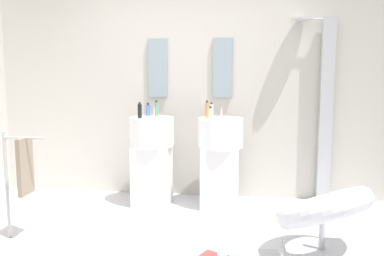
{
  "coord_description": "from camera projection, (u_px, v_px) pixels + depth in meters",
  "views": [
    {
      "loc": [
        0.61,
        -3.18,
        1.45
      ],
      "look_at": [
        0.15,
        0.55,
        0.95
      ],
      "focal_mm": 38.56,
      "sensor_mm": 36.0,
      "label": 1
    }
  ],
  "objects": [
    {
      "name": "shower_column",
      "position": [
        325.0,
        107.0,
        4.57
      ],
      "size": [
        0.49,
        0.24,
        2.05
      ],
      "color": "#B7BABF",
      "rests_on": "ground_plane"
    },
    {
      "name": "soap_bottle_black",
      "position": [
        140.0,
        111.0,
        4.41
      ],
      "size": [
        0.04,
        0.04,
        0.17
      ],
      "color": "black",
      "rests_on": "pedestal_sink_left"
    },
    {
      "name": "soap_bottle_green",
      "position": [
        156.0,
        109.0,
        4.63
      ],
      "size": [
        0.04,
        0.04,
        0.17
      ],
      "color": "#59996B",
      "rests_on": "pedestal_sink_left"
    },
    {
      "name": "ground_plane",
      "position": [
        166.0,
        253.0,
        3.4
      ],
      "size": [
        4.8,
        3.6,
        0.04
      ],
      "primitive_type": "cube",
      "color": "silver"
    },
    {
      "name": "towel_rack",
      "position": [
        22.0,
        169.0,
        3.57
      ],
      "size": [
        0.37,
        0.22,
        0.95
      ],
      "color": "#B7BABF",
      "rests_on": "ground_plane"
    },
    {
      "name": "rear_partition",
      "position": [
        191.0,
        86.0,
        4.85
      ],
      "size": [
        4.8,
        0.1,
        2.6
      ],
      "primitive_type": "cube",
      "color": "beige",
      "rests_on": "ground_plane"
    },
    {
      "name": "lounge_chair",
      "position": [
        323.0,
        214.0,
        3.24
      ],
      "size": [
        1.11,
        1.11,
        0.65
      ],
      "color": "#B7BABF",
      "rests_on": "ground_plane"
    },
    {
      "name": "vanity_mirror_left",
      "position": [
        158.0,
        68.0,
        4.79
      ],
      "size": [
        0.22,
        0.03,
        0.68
      ],
      "primitive_type": "cube",
      "color": "#8C9EA8"
    },
    {
      "name": "soap_bottle_blue",
      "position": [
        148.0,
        110.0,
        4.66
      ],
      "size": [
        0.05,
        0.05,
        0.14
      ],
      "color": "#4C72B7",
      "rests_on": "pedestal_sink_left"
    },
    {
      "name": "soap_bottle_amber",
      "position": [
        207.0,
        110.0,
        4.44
      ],
      "size": [
        0.04,
        0.04,
        0.19
      ],
      "color": "#C68C38",
      "rests_on": "pedestal_sink_right"
    },
    {
      "name": "pedestal_sink_left",
      "position": [
        152.0,
        157.0,
        4.56
      ],
      "size": [
        0.49,
        0.49,
        1.07
      ],
      "color": "white",
      "rests_on": "ground_plane"
    },
    {
      "name": "vanity_mirror_right",
      "position": [
        223.0,
        68.0,
        4.7
      ],
      "size": [
        0.22,
        0.03,
        0.68
      ],
      "primitive_type": "cube",
      "color": "#8C9EA8"
    },
    {
      "name": "soap_bottle_clear",
      "position": [
        211.0,
        113.0,
        4.29
      ],
      "size": [
        0.04,
        0.04,
        0.14
      ],
      "color": "silver",
      "rests_on": "pedestal_sink_right"
    },
    {
      "name": "pedestal_sink_right",
      "position": [
        220.0,
        159.0,
        4.47
      ],
      "size": [
        0.49,
        0.49,
        1.07
      ],
      "color": "white",
      "rests_on": "ground_plane"
    },
    {
      "name": "soap_bottle_white",
      "position": [
        211.0,
        111.0,
        4.33
      ],
      "size": [
        0.04,
        0.04,
        0.17
      ],
      "color": "white",
      "rests_on": "pedestal_sink_right"
    }
  ]
}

